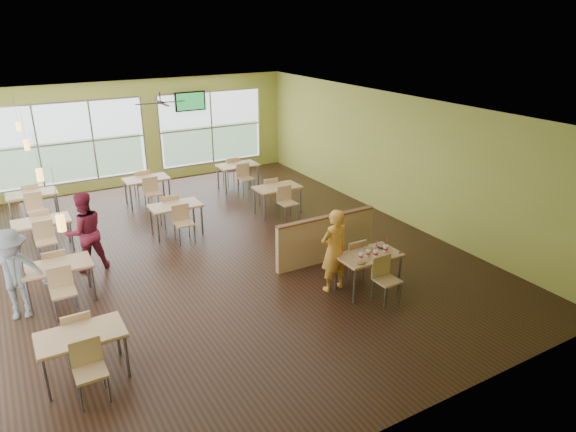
% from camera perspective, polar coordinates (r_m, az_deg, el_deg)
% --- Properties ---
extents(room, '(12.00, 12.04, 3.20)m').
position_cam_1_polar(room, '(11.05, -8.84, 3.35)').
color(room, black).
rests_on(room, ground).
extents(window_bays, '(9.24, 10.24, 2.38)m').
position_cam_1_polar(window_bays, '(13.42, -24.40, 4.34)').
color(window_bays, white).
rests_on(window_bays, room).
extents(main_table, '(1.22, 1.52, 0.87)m').
position_cam_1_polar(main_table, '(9.92, 8.96, -4.84)').
color(main_table, tan).
rests_on(main_table, floor).
extents(half_wall_divider, '(2.40, 0.14, 1.04)m').
position_cam_1_polar(half_wall_divider, '(11.01, 4.24, -2.50)').
color(half_wall_divider, tan).
rests_on(half_wall_divider, floor).
extents(dining_tables, '(6.92, 8.72, 0.87)m').
position_cam_1_polar(dining_tables, '(12.62, -15.91, 0.41)').
color(dining_tables, tan).
rests_on(dining_tables, floor).
extents(pendant_lights, '(0.11, 7.31, 0.86)m').
position_cam_1_polar(pendant_lights, '(10.82, -26.48, 5.67)').
color(pendant_lights, '#2D2119').
rests_on(pendant_lights, ceiling).
extents(ceiling_fan, '(1.25, 1.25, 0.29)m').
position_cam_1_polar(ceiling_fan, '(13.52, -14.00, 12.15)').
color(ceiling_fan, '#2D2119').
rests_on(ceiling_fan, ceiling).
extents(tv_backwall, '(1.00, 0.07, 0.60)m').
position_cam_1_polar(tv_backwall, '(16.87, -10.81, 12.41)').
color(tv_backwall, black).
rests_on(tv_backwall, wall_back).
extents(man_plaid, '(0.63, 0.44, 1.65)m').
position_cam_1_polar(man_plaid, '(9.76, 5.12, -3.84)').
color(man_plaid, orange).
rests_on(man_plaid, floor).
extents(patron_maroon, '(0.91, 0.75, 1.70)m').
position_cam_1_polar(patron_maroon, '(11.27, -21.66, -1.65)').
color(patron_maroon, maroon).
rests_on(patron_maroon, floor).
extents(patron_grey, '(1.17, 0.80, 1.66)m').
position_cam_1_polar(patron_grey, '(10.02, -28.17, -5.75)').
color(patron_grey, slate).
rests_on(patron_grey, floor).
extents(cup_blue, '(0.09, 0.09, 0.32)m').
position_cam_1_polar(cup_blue, '(9.63, 8.11, -4.42)').
color(cup_blue, white).
rests_on(cup_blue, main_table).
extents(cup_yellow, '(0.09, 0.09, 0.33)m').
position_cam_1_polar(cup_yellow, '(9.76, 8.89, -4.09)').
color(cup_yellow, white).
rests_on(cup_yellow, main_table).
extents(cup_red_near, '(0.10, 0.10, 0.36)m').
position_cam_1_polar(cup_red_near, '(9.76, 9.69, -4.11)').
color(cup_red_near, white).
rests_on(cup_red_near, main_table).
extents(cup_red_far, '(0.10, 0.10, 0.37)m').
position_cam_1_polar(cup_red_far, '(9.99, 10.77, -3.56)').
color(cup_red_far, white).
rests_on(cup_red_far, main_table).
extents(food_basket, '(0.23, 0.23, 0.05)m').
position_cam_1_polar(food_basket, '(10.19, 10.42, -3.29)').
color(food_basket, black).
rests_on(food_basket, main_table).
extents(ketchup_cup, '(0.05, 0.05, 0.02)m').
position_cam_1_polar(ketchup_cup, '(10.03, 12.35, -3.96)').
color(ketchup_cup, '#B52F18').
rests_on(ketchup_cup, main_table).
extents(wrapper_left, '(0.20, 0.19, 0.04)m').
position_cam_1_polar(wrapper_left, '(9.48, 8.12, -5.13)').
color(wrapper_left, '#A1814E').
rests_on(wrapper_left, main_table).
extents(wrapper_mid, '(0.28, 0.26, 0.05)m').
position_cam_1_polar(wrapper_mid, '(10.00, 8.98, -3.68)').
color(wrapper_mid, '#A1814E').
rests_on(wrapper_mid, main_table).
extents(wrapper_right, '(0.16, 0.16, 0.03)m').
position_cam_1_polar(wrapper_right, '(9.83, 11.02, -4.38)').
color(wrapper_right, '#A1814E').
rests_on(wrapper_right, main_table).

